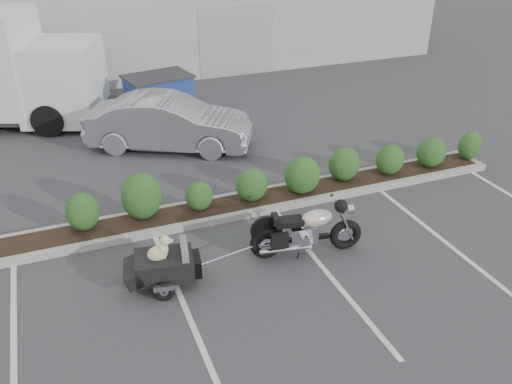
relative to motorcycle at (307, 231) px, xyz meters
name	(u,v)px	position (x,y,z in m)	size (l,w,h in m)	color
ground	(254,268)	(-1.11, -0.07, -0.51)	(90.00, 90.00, 0.00)	#38383A
planter_kerb	(260,201)	(-0.11, 2.13, -0.44)	(12.00, 1.00, 0.15)	#9E9E93
building	(109,8)	(-1.11, 16.93, 1.49)	(26.00, 10.00, 4.00)	#9EA099
motorcycle	(307,231)	(0.00, 0.00, 0.00)	(2.22, 0.90, 1.28)	black
pet_trailer	(163,265)	(-2.78, 0.03, -0.06)	(1.80, 1.02, 1.06)	black
sedan	(169,123)	(-1.23, 5.99, 0.22)	(1.54, 4.43, 1.46)	#BBBCC3
dumpster	(159,95)	(-0.92, 8.60, 0.15)	(2.21, 1.72, 1.31)	navy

